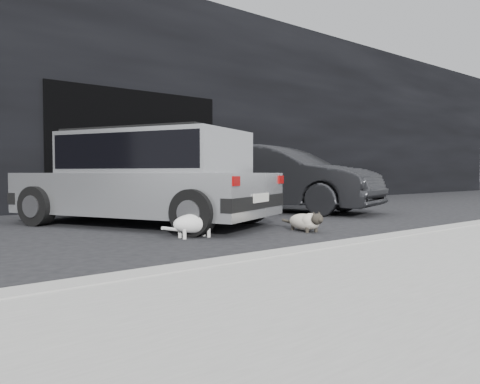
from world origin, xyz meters
TOP-DOWN VIEW (x-y plane):
  - ground at (0.00, 0.00)m, footprint 80.00×80.00m
  - building_facade at (1.00, 6.00)m, footprint 34.00×4.00m
  - garage_opening at (1.00, 3.99)m, footprint 4.00×0.10m
  - curb at (1.00, -2.60)m, footprint 18.00×0.25m
  - silver_hatchback at (-0.39, 0.90)m, footprint 3.20×4.24m
  - second_car at (2.87, 1.45)m, footprint 2.69×4.31m
  - cat_siamese at (0.84, -1.16)m, footprint 0.40×0.85m
  - cat_white at (-0.62, -0.71)m, footprint 0.81×0.35m

SIDE VIEW (x-z plane):
  - ground at x=0.00m, z-range 0.00..0.00m
  - curb at x=1.00m, z-range 0.00..0.12m
  - cat_siamese at x=0.84m, z-range -0.01..0.28m
  - cat_white at x=-0.62m, z-range -0.01..0.38m
  - second_car at x=2.87m, z-range 0.00..1.34m
  - silver_hatchback at x=-0.39m, z-range 0.07..1.50m
  - garage_opening at x=1.00m, z-range 0.00..2.60m
  - building_facade at x=1.00m, z-range 0.00..5.00m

